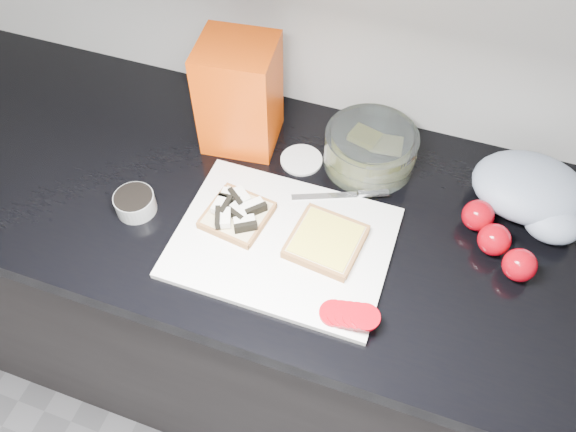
# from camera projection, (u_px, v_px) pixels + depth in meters

# --- Properties ---
(base_cabinet) EXTENTS (3.50, 0.60, 0.86)m
(base_cabinet) POSITION_uv_depth(u_px,v_px,m) (321.00, 324.00, 1.48)
(base_cabinet) COLOR black
(base_cabinet) RESTS_ON ground
(countertop) EXTENTS (3.50, 0.64, 0.04)m
(countertop) POSITION_uv_depth(u_px,v_px,m) (332.00, 221.00, 1.12)
(countertop) COLOR black
(countertop) RESTS_ON base_cabinet
(cutting_board) EXTENTS (0.40, 0.30, 0.01)m
(cutting_board) POSITION_uv_depth(u_px,v_px,m) (283.00, 242.00, 1.06)
(cutting_board) COLOR white
(cutting_board) RESTS_ON countertop
(bread_left) EXTENTS (0.13, 0.13, 0.04)m
(bread_left) POSITION_uv_depth(u_px,v_px,m) (237.00, 213.00, 1.08)
(bread_left) COLOR beige
(bread_left) RESTS_ON cutting_board
(bread_right) EXTENTS (0.15, 0.15, 0.02)m
(bread_right) POSITION_uv_depth(u_px,v_px,m) (326.00, 241.00, 1.04)
(bread_right) COLOR beige
(bread_right) RESTS_ON cutting_board
(tomato_slices) EXTENTS (0.11, 0.07, 0.02)m
(tomato_slices) POSITION_uv_depth(u_px,v_px,m) (349.00, 315.00, 0.95)
(tomato_slices) COLOR #A9030F
(tomato_slices) RESTS_ON cutting_board
(knife) EXTENTS (0.18, 0.09, 0.01)m
(knife) POSITION_uv_depth(u_px,v_px,m) (352.00, 194.00, 1.12)
(knife) COLOR silver
(knife) RESTS_ON cutting_board
(seed_tub) EXTENTS (0.08, 0.08, 0.04)m
(seed_tub) POSITION_uv_depth(u_px,v_px,m) (135.00, 202.00, 1.09)
(seed_tub) COLOR #939797
(seed_tub) RESTS_ON countertop
(tub_lid) EXTENTS (0.11, 0.11, 0.01)m
(tub_lid) POSITION_uv_depth(u_px,v_px,m) (301.00, 160.00, 1.19)
(tub_lid) COLOR white
(tub_lid) RESTS_ON countertop
(glass_bowl) EXTENTS (0.19, 0.19, 0.08)m
(glass_bowl) POSITION_uv_depth(u_px,v_px,m) (370.00, 149.00, 1.16)
(glass_bowl) COLOR silver
(glass_bowl) RESTS_ON countertop
(bread_bag) EXTENTS (0.17, 0.16, 0.24)m
(bread_bag) POSITION_uv_depth(u_px,v_px,m) (240.00, 95.00, 1.14)
(bread_bag) COLOR #D33F03
(bread_bag) RESTS_ON countertop
(steel_canister) EXTENTS (0.09, 0.09, 0.23)m
(steel_canister) POSITION_uv_depth(u_px,v_px,m) (251.00, 87.00, 1.17)
(steel_canister) COLOR #A2A2A6
(steel_canister) RESTS_ON countertop
(grocery_bag) EXTENTS (0.22, 0.19, 0.10)m
(grocery_bag) POSITION_uv_depth(u_px,v_px,m) (532.00, 193.00, 1.08)
(grocery_bag) COLOR #9DA8C1
(grocery_bag) RESTS_ON countertop
(whole_tomatoes) EXTENTS (0.15, 0.15, 0.06)m
(whole_tomatoes) POSITION_uv_depth(u_px,v_px,m) (497.00, 240.00, 1.03)
(whole_tomatoes) COLOR #A9030F
(whole_tomatoes) RESTS_ON countertop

